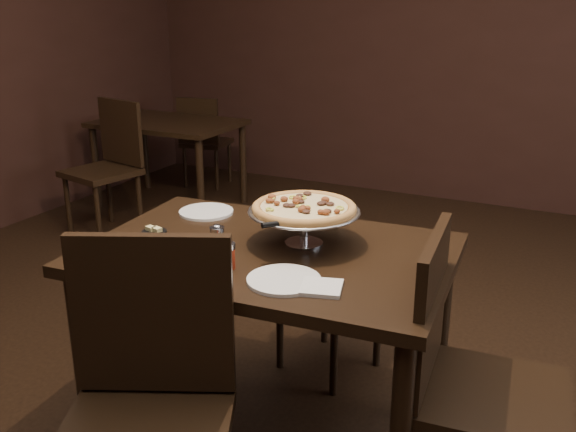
% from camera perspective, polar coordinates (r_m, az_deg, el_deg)
% --- Properties ---
extents(room, '(6.04, 7.04, 2.84)m').
position_cam_1_polar(room, '(2.02, 1.45, 12.45)').
color(room, black).
rests_on(room, ground).
extents(dining_table, '(1.32, 0.93, 0.79)m').
position_cam_1_polar(dining_table, '(2.30, -1.67, -5.33)').
color(dining_table, black).
rests_on(dining_table, ground).
extents(background_table, '(1.12, 0.74, 0.70)m').
position_cam_1_polar(background_table, '(5.27, -10.60, 7.31)').
color(background_table, black).
rests_on(background_table, ground).
extents(pizza_stand, '(0.40, 0.40, 0.16)m').
position_cam_1_polar(pizza_stand, '(2.26, 1.44, 0.67)').
color(pizza_stand, silver).
rests_on(pizza_stand, dining_table).
extents(parmesan_shaker, '(0.05, 0.05, 0.09)m').
position_cam_1_polar(parmesan_shaker, '(2.26, -6.32, -1.90)').
color(parmesan_shaker, beige).
rests_on(parmesan_shaker, dining_table).
extents(pepper_flake_shaker, '(0.06, 0.06, 0.10)m').
position_cam_1_polar(pepper_flake_shaker, '(2.09, -5.45, -3.48)').
color(pepper_flake_shaker, maroon).
rests_on(pepper_flake_shaker, dining_table).
extents(packet_caddy, '(0.09, 0.09, 0.07)m').
position_cam_1_polar(packet_caddy, '(2.33, -11.78, -1.87)').
color(packet_caddy, black).
rests_on(packet_caddy, dining_table).
extents(napkin_stack, '(0.15, 0.15, 0.01)m').
position_cam_1_polar(napkin_stack, '(1.95, 2.99, -6.37)').
color(napkin_stack, silver).
rests_on(napkin_stack, dining_table).
extents(plate_left, '(0.22, 0.22, 0.01)m').
position_cam_1_polar(plate_left, '(2.65, -7.28, 0.38)').
color(plate_left, white).
rests_on(plate_left, dining_table).
extents(plate_near, '(0.23, 0.23, 0.01)m').
position_cam_1_polar(plate_near, '(2.00, -0.37, -5.71)').
color(plate_near, white).
rests_on(plate_near, dining_table).
extents(serving_spatula, '(0.16, 0.16, 0.02)m').
position_cam_1_polar(serving_spatula, '(2.11, -0.75, -0.72)').
color(serving_spatula, silver).
rests_on(serving_spatula, pizza_stand).
extents(chair_far, '(0.49, 0.49, 0.84)m').
position_cam_1_polar(chair_far, '(2.82, 2.91, -5.70)').
color(chair_far, black).
rests_on(chair_far, ground).
extents(chair_near, '(0.62, 0.62, 1.01)m').
position_cam_1_polar(chair_near, '(1.91, -12.46, -16.01)').
color(chair_near, black).
rests_on(chair_near, ground).
extents(chair_side, '(0.49, 0.49, 0.97)m').
position_cam_1_polar(chair_side, '(2.11, 15.68, -13.35)').
color(chair_side, black).
rests_on(chair_side, ground).
extents(bg_chair_far, '(0.44, 0.44, 0.81)m').
position_cam_1_polar(bg_chair_far, '(5.80, -7.52, 6.89)').
color(bg_chair_far, black).
rests_on(bg_chair_far, ground).
extents(bg_chair_near, '(0.53, 0.53, 0.95)m').
position_cam_1_polar(bg_chair_near, '(4.78, -15.64, 4.66)').
color(bg_chair_near, black).
rests_on(bg_chair_near, ground).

